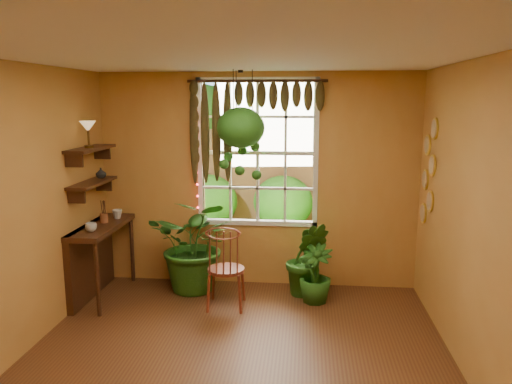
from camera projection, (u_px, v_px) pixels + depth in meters
The scene contains 23 objects.
floor at pixel (232, 375), 4.34m from camera, with size 4.50×4.50×0.00m, color brown.
ceiling at pixel (229, 55), 3.84m from camera, with size 4.50×4.50×0.00m, color white.
wall_back at pixel (257, 181), 6.29m from camera, with size 4.00×4.00×0.00m, color #BF8A41.
wall_left at pixel (1, 219), 4.29m from camera, with size 4.50×4.50×0.00m, color #BF8A41.
wall_right at pixel (484, 231), 3.89m from camera, with size 4.50×4.50×0.00m, color #BF8A41.
window at pixel (258, 153), 6.26m from camera, with size 1.52×0.10×1.86m.
valance_vine at pixel (250, 106), 6.04m from camera, with size 1.70×0.12×1.10m.
string_lights at pixel (197, 149), 6.24m from camera, with size 0.03×0.03×1.54m, color #FF2633, non-canonical shape.
wall_plates at pixel (428, 173), 5.61m from camera, with size 0.04×0.32×1.10m, color #FFF4D0, non-canonical shape.
counter_ledge at pixel (94, 252), 5.99m from camera, with size 0.40×1.20×0.90m.
shelf_lower at pixel (93, 183), 5.83m from camera, with size 0.25×0.90×0.04m, color #3E2310.
shelf_upper at pixel (91, 149), 5.76m from camera, with size 0.25×0.90×0.04m, color #3E2310.
backyard at pixel (289, 150), 10.80m from camera, with size 14.00×10.00×12.00m.
windsor_chair at pixel (226, 280), 5.70m from camera, with size 0.44×0.46×1.13m.
potted_plant_left at pixel (197, 244), 6.17m from camera, with size 1.08×0.94×1.20m, color #154512.
potted_plant_mid at pixel (307, 259), 6.04m from camera, with size 0.51×0.41×0.93m, color #154512.
potted_plant_right at pixel (315, 274), 5.85m from camera, with size 0.39×0.39×0.69m, color #154512.
hanging_basket at pixel (241, 134), 5.87m from camera, with size 0.57×0.57×1.29m.
cup_a at pixel (91, 227), 5.59m from camera, with size 0.13×0.13×0.10m, color silver.
cup_b at pixel (117, 214), 6.20m from camera, with size 0.12×0.12×0.11m, color beige.
brush_jar at pixel (104, 212), 5.98m from camera, with size 0.09×0.09×0.34m.
shelf_vase at pixel (101, 173), 6.05m from camera, with size 0.12×0.12×0.13m, color #B2AD99.
tiffany_lamp at pixel (88, 128), 5.64m from camera, with size 0.18×0.18×0.30m.
Camera 1 is at (0.61, -3.93, 2.36)m, focal length 35.00 mm.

